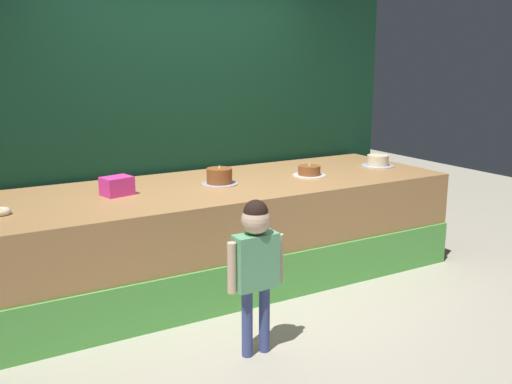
# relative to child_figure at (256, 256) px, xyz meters

# --- Properties ---
(ground_plane) EXTENTS (12.00, 12.00, 0.00)m
(ground_plane) POSITION_rel_child_figure_xyz_m (0.39, 0.62, -0.66)
(ground_plane) COLOR #BCB29E
(stage_platform) EXTENTS (4.01, 1.35, 0.84)m
(stage_platform) POSITION_rel_child_figure_xyz_m (0.39, 1.28, -0.24)
(stage_platform) COLOR #B27F4C
(stage_platform) RESTS_ON ground_plane
(curtain_backdrop) EXTENTS (4.57, 0.08, 3.08)m
(curtain_backdrop) POSITION_rel_child_figure_xyz_m (0.39, 2.05, 0.88)
(curtain_backdrop) COLOR #113823
(curtain_backdrop) RESTS_ON ground_plane
(child_figure) EXTENTS (0.39, 0.18, 1.02)m
(child_figure) POSITION_rel_child_figure_xyz_m (0.00, 0.00, 0.00)
(child_figure) COLOR #3F4C8C
(child_figure) RESTS_ON ground_plane
(pink_box) EXTENTS (0.25, 0.21, 0.14)m
(pink_box) POSITION_rel_child_figure_xyz_m (-0.46, 1.32, 0.25)
(pink_box) COLOR #EC36A1
(pink_box) RESTS_ON stage_platform
(donut) EXTENTS (0.14, 0.14, 0.04)m
(donut) POSITION_rel_child_figure_xyz_m (-1.31, 1.15, 0.20)
(donut) COLOR beige
(donut) RESTS_ON stage_platform
(cake_left) EXTENTS (0.31, 0.31, 0.17)m
(cake_left) POSITION_rel_child_figure_xyz_m (0.39, 1.27, 0.24)
(cake_left) COLOR silver
(cake_left) RESTS_ON stage_platform
(cake_center) EXTENTS (0.30, 0.30, 0.14)m
(cake_center) POSITION_rel_child_figure_xyz_m (1.24, 1.19, 0.22)
(cake_center) COLOR white
(cake_center) RESTS_ON stage_platform
(cake_right) EXTENTS (0.32, 0.32, 0.14)m
(cake_right) POSITION_rel_child_figure_xyz_m (2.09, 1.24, 0.22)
(cake_right) COLOR silver
(cake_right) RESTS_ON stage_platform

